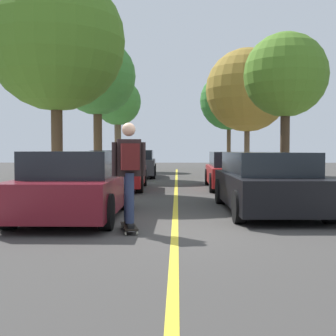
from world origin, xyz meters
The scene contains 15 objects.
ground centered at (0.00, 0.00, 0.00)m, with size 80.00×80.00×0.00m, color #3D3A38.
center_line centered at (0.00, 4.00, 0.00)m, with size 0.12×39.20×0.01m, color gold.
parked_car_left_nearest centered at (-2.05, 1.13, 0.67)m, with size 1.94×4.08×1.37m.
parked_car_left_near centered at (-2.05, 7.80, 0.68)m, with size 1.97×4.12×1.37m.
parked_car_left_far centered at (-2.05, 14.75, 0.69)m, with size 2.09×4.21×1.38m.
parked_car_right_nearest centered at (2.05, 2.12, 0.68)m, with size 2.01×4.51×1.34m.
parked_car_right_near centered at (2.05, 8.17, 0.65)m, with size 1.92×4.59×1.32m.
street_tree_left_nearest centered at (-3.85, 6.42, 4.86)m, with size 4.44×4.44×6.95m.
street_tree_left_near centered at (-3.85, 13.82, 4.92)m, with size 3.73×3.73×6.69m.
street_tree_left_far centered at (-3.85, 21.16, 4.46)m, with size 3.04×3.04×5.90m.
street_tree_right_nearest centered at (3.85, 7.96, 4.01)m, with size 2.96×2.96×5.38m.
street_tree_right_near centered at (3.85, 16.57, 4.64)m, with size 4.53×4.53×6.77m.
street_tree_right_far centered at (3.85, 25.18, 5.00)m, with size 4.28×4.28×7.01m.
skateboard centered at (-0.79, -0.33, 0.09)m, with size 0.39×0.87×0.10m.
skateboarder centered at (-0.78, -0.37, 1.10)m, with size 0.59×0.71×1.76m.
Camera 1 is at (0.04, -7.90, 1.40)m, focal length 47.59 mm.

